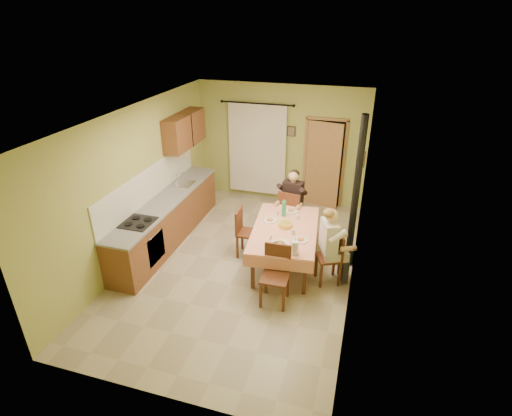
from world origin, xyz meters
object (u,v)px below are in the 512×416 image
(chair_near, at_px, (275,287))
(man_right, at_px, (331,238))
(chair_far, at_px, (291,222))
(stove_flue, at_px, (353,214))
(chair_left, at_px, (247,241))
(dining_table, at_px, (284,246))
(man_far, at_px, (292,196))
(chair_right, at_px, (329,267))

(chair_near, bearing_deg, man_right, -135.36)
(chair_far, height_order, stove_flue, stove_flue)
(chair_far, xyz_separation_m, man_right, (0.95, -1.42, 0.59))
(chair_left, height_order, man_right, man_right)
(dining_table, xyz_separation_m, chair_left, (-0.75, 0.11, -0.09))
(chair_left, xyz_separation_m, man_far, (0.64, 1.02, 0.59))
(chair_right, bearing_deg, chair_near, 112.60)
(man_right, bearing_deg, chair_left, 51.78)
(stove_flue, bearing_deg, chair_near, -125.44)
(dining_table, bearing_deg, man_right, -25.86)
(dining_table, height_order, chair_near, chair_near)
(dining_table, bearing_deg, chair_far, 89.49)
(man_right, bearing_deg, chair_right, -90.00)
(chair_far, height_order, chair_near, chair_far)
(chair_near, relative_size, chair_left, 1.04)
(stove_flue, bearing_deg, chair_left, -171.84)
(man_far, height_order, man_right, same)
(chair_near, xyz_separation_m, chair_left, (-0.84, 1.20, -0.00))
(chair_right, xyz_separation_m, chair_left, (-1.60, 0.41, 0.00))
(man_far, bearing_deg, chair_left, -113.94)
(chair_near, distance_m, man_far, 2.31)
(dining_table, height_order, stove_flue, stove_flue)
(chair_far, bearing_deg, man_right, -48.10)
(chair_right, distance_m, stove_flue, 1.04)
(man_right, bearing_deg, chair_near, 112.85)
(man_far, bearing_deg, chair_right, -48.03)
(chair_near, height_order, man_far, man_far)
(dining_table, relative_size, chair_near, 2.04)
(chair_left, bearing_deg, chair_near, 33.25)
(chair_far, relative_size, chair_left, 1.08)
(chair_right, bearing_deg, chair_left, 52.05)
(dining_table, bearing_deg, chair_right, -25.31)
(chair_right, relative_size, stove_flue, 0.33)
(chair_near, height_order, chair_right, chair_near)
(man_far, bearing_deg, chair_far, -90.00)
(chair_right, relative_size, man_far, 0.67)
(dining_table, bearing_deg, chair_near, -91.10)
(dining_table, relative_size, chair_left, 2.14)
(chair_near, bearing_deg, chair_right, -135.61)
(man_right, xyz_separation_m, stove_flue, (0.30, 0.68, 0.15))
(chair_near, bearing_deg, chair_far, -86.56)
(chair_near, bearing_deg, stove_flue, -127.31)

